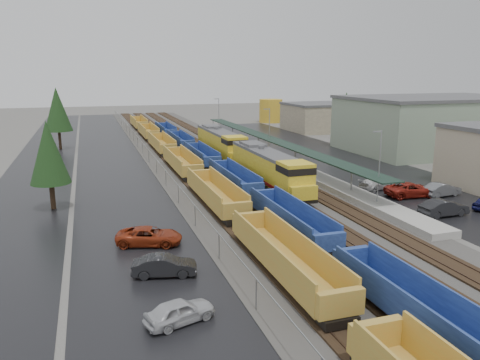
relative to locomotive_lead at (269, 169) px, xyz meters
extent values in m
plane|color=#56544F|center=(-2.00, -30.95, -2.47)|extent=(360.00, 360.00, 0.00)
cube|color=#302D2B|center=(-2.00, 29.05, -2.43)|extent=(20.00, 160.00, 0.08)
cube|color=black|center=(-8.00, 29.05, -2.32)|extent=(2.60, 160.00, 0.15)
cube|color=#473326|center=(-8.72, 29.05, -2.21)|extent=(0.08, 160.00, 0.07)
cube|color=#473326|center=(-7.28, 29.05, -2.21)|extent=(0.08, 160.00, 0.07)
cube|color=black|center=(-4.00, 29.05, -2.32)|extent=(2.60, 160.00, 0.15)
cube|color=#473326|center=(-4.72, 29.05, -2.21)|extent=(0.08, 160.00, 0.07)
cube|color=#473326|center=(-3.28, 29.05, -2.21)|extent=(0.08, 160.00, 0.07)
cube|color=black|center=(0.00, 29.05, -2.32)|extent=(2.60, 160.00, 0.15)
cube|color=#473326|center=(-0.72, 29.05, -2.21)|extent=(0.08, 160.00, 0.07)
cube|color=#473326|center=(0.72, 29.05, -2.21)|extent=(0.08, 160.00, 0.07)
cube|color=black|center=(4.00, 29.05, -2.32)|extent=(2.60, 160.00, 0.15)
cube|color=#473326|center=(3.28, 29.05, -2.21)|extent=(0.08, 160.00, 0.07)
cube|color=#473326|center=(4.72, 29.05, -2.21)|extent=(0.08, 160.00, 0.07)
cube|color=black|center=(-17.00, 29.05, -2.46)|extent=(10.00, 160.00, 0.02)
cube|color=black|center=(-27.00, 29.05, -2.46)|extent=(9.00, 160.00, 0.02)
cube|color=black|center=(17.00, 19.05, -2.46)|extent=(16.00, 100.00, 0.02)
cube|color=#9E9B93|center=(7.50, 19.05, -2.12)|extent=(3.00, 80.00, 0.70)
cylinder|color=gray|center=(7.50, -5.95, -0.57)|extent=(0.16, 0.16, 2.40)
cylinder|color=gray|center=(7.50, 9.05, -0.57)|extent=(0.16, 0.16, 2.40)
cylinder|color=gray|center=(7.50, 24.05, -0.57)|extent=(0.16, 0.16, 2.40)
cylinder|color=gray|center=(7.50, 39.05, -0.57)|extent=(0.16, 0.16, 2.40)
cylinder|color=gray|center=(7.50, 54.05, -0.57)|extent=(0.16, 0.16, 2.40)
cube|color=black|center=(7.50, 19.05, 0.73)|extent=(2.60, 65.00, 0.15)
cylinder|color=gray|center=(7.50, -10.95, 1.53)|extent=(0.12, 0.12, 8.00)
cube|color=gray|center=(7.00, -10.95, 5.43)|extent=(1.00, 0.15, 0.12)
cylinder|color=gray|center=(7.50, 19.05, 1.53)|extent=(0.12, 0.12, 8.00)
cube|color=gray|center=(7.00, 19.05, 5.43)|extent=(1.00, 0.15, 0.12)
cylinder|color=gray|center=(7.50, 49.05, 1.53)|extent=(0.12, 0.12, 8.00)
cube|color=gray|center=(7.00, 49.05, 5.43)|extent=(1.00, 0.15, 0.12)
cylinder|color=gray|center=(-11.50, -26.95, -1.47)|extent=(0.08, 0.08, 2.00)
cylinder|color=gray|center=(-11.50, -18.95, -1.47)|extent=(0.08, 0.08, 2.00)
cylinder|color=gray|center=(-11.50, -10.95, -1.47)|extent=(0.08, 0.08, 2.00)
cylinder|color=gray|center=(-11.50, -2.95, -1.47)|extent=(0.08, 0.08, 2.00)
cylinder|color=gray|center=(-11.50, 5.05, -1.47)|extent=(0.08, 0.08, 2.00)
cylinder|color=gray|center=(-11.50, 13.05, -1.47)|extent=(0.08, 0.08, 2.00)
cylinder|color=gray|center=(-11.50, 21.05, -1.47)|extent=(0.08, 0.08, 2.00)
cylinder|color=gray|center=(-11.50, 29.05, -1.47)|extent=(0.08, 0.08, 2.00)
cylinder|color=gray|center=(-11.50, 37.05, -1.47)|extent=(0.08, 0.08, 2.00)
cylinder|color=gray|center=(-11.50, 45.05, -1.47)|extent=(0.08, 0.08, 2.00)
cylinder|color=gray|center=(-11.50, 53.05, -1.47)|extent=(0.08, 0.08, 2.00)
cylinder|color=gray|center=(-11.50, 61.05, -1.47)|extent=(0.08, 0.08, 2.00)
cylinder|color=gray|center=(-11.50, 69.05, -1.47)|extent=(0.08, 0.08, 2.00)
cylinder|color=gray|center=(-11.50, 77.05, -1.47)|extent=(0.08, 0.08, 2.00)
cylinder|color=gray|center=(-11.50, 85.05, -1.47)|extent=(0.08, 0.08, 2.00)
cylinder|color=gray|center=(-11.50, 93.05, -1.47)|extent=(0.08, 0.08, 2.00)
cylinder|color=gray|center=(-11.50, 101.05, -1.47)|extent=(0.08, 0.08, 2.00)
cube|color=gray|center=(-11.50, 29.05, -0.47)|extent=(0.05, 160.00, 0.05)
cube|color=gray|center=(38.00, 17.05, 2.03)|extent=(30.00, 20.00, 9.00)
cube|color=#59595B|center=(38.00, 17.05, 6.78)|extent=(30.60, 20.40, 0.50)
cube|color=gray|center=(34.00, 49.05, 0.53)|extent=(18.00, 14.00, 6.00)
cube|color=#59595B|center=(34.00, 49.05, 3.78)|extent=(18.36, 14.28, 0.50)
ellipsoid|color=#4C5C47|center=(-32.00, 169.05, -2.47)|extent=(154.00, 110.00, 19.80)
ellipsoid|color=#4C5C47|center=(38.00, 179.05, -2.47)|extent=(196.00, 140.00, 25.20)
ellipsoid|color=#4C5C47|center=(108.00, 189.05, -2.47)|extent=(168.00, 120.00, 21.60)
cylinder|color=#332316|center=(-24.00, -0.95, -1.12)|extent=(0.50, 0.50, 2.70)
cone|color=black|center=(-24.00, -0.95, 3.38)|extent=(3.96, 3.96, 6.30)
cylinder|color=#332316|center=(-25.00, 39.05, -0.82)|extent=(0.50, 0.50, 3.30)
cone|color=black|center=(-25.00, 39.05, 4.68)|extent=(4.84, 4.84, 7.70)
cylinder|color=#332316|center=(26.00, 27.05, -0.97)|extent=(0.50, 0.50, 3.00)
cone|color=black|center=(26.00, 27.05, 4.03)|extent=(4.40, 4.40, 7.00)
cube|color=black|center=(0.00, 0.73, -1.61)|extent=(3.07, 20.48, 0.41)
cube|color=gold|center=(0.00, 1.75, 0.13)|extent=(2.87, 16.38, 3.07)
cube|color=gold|center=(0.00, -7.26, 0.33)|extent=(3.07, 3.28, 3.48)
cube|color=black|center=(0.00, -7.26, 1.36)|extent=(3.12, 3.33, 0.72)
cube|color=gold|center=(0.00, -9.10, -0.69)|extent=(2.87, 1.02, 1.43)
cube|color=#59595B|center=(0.00, 1.75, 1.77)|extent=(2.92, 16.38, 0.36)
cube|color=maroon|center=(-1.45, 1.75, -1.10)|extent=(0.04, 16.38, 0.36)
cube|color=maroon|center=(1.45, 1.75, -1.10)|extent=(0.04, 16.38, 0.36)
cube|color=black|center=(0.00, 0.73, -2.02)|extent=(2.25, 6.14, 0.61)
cube|color=black|center=(0.00, -6.44, -1.92)|extent=(2.46, 4.10, 0.51)
cube|color=black|center=(0.00, 7.89, -1.92)|extent=(2.46, 4.10, 0.51)
cylinder|color=#59595B|center=(0.00, 2.77, 2.08)|extent=(0.72, 0.72, 0.51)
cube|color=#59595B|center=(0.00, 5.85, 2.02)|extent=(2.46, 4.10, 0.51)
cube|color=black|center=(0.00, 21.73, -1.61)|extent=(3.07, 20.48, 0.41)
cube|color=gold|center=(0.00, 22.75, 0.13)|extent=(2.87, 16.38, 3.07)
cube|color=gold|center=(0.00, 13.74, 0.33)|extent=(3.07, 3.28, 3.48)
cube|color=black|center=(0.00, 13.74, 1.36)|extent=(3.12, 3.33, 0.72)
cube|color=gold|center=(0.00, 11.90, -0.69)|extent=(2.87, 1.02, 1.43)
cube|color=#59595B|center=(0.00, 22.75, 1.77)|extent=(2.92, 16.38, 0.36)
cube|color=maroon|center=(-1.45, 22.75, -1.10)|extent=(0.04, 16.38, 0.36)
cube|color=maroon|center=(1.45, 22.75, -1.10)|extent=(0.04, 16.38, 0.36)
cube|color=black|center=(0.00, 21.73, -2.02)|extent=(2.25, 6.14, 0.61)
cube|color=black|center=(0.00, 14.56, -1.92)|extent=(2.46, 4.10, 0.51)
cube|color=black|center=(0.00, 28.89, -1.92)|extent=(2.46, 4.10, 0.51)
cylinder|color=#59595B|center=(0.00, 23.77, 2.08)|extent=(0.72, 0.72, 0.51)
cube|color=#59595B|center=(0.00, 26.85, 2.02)|extent=(2.46, 4.10, 0.51)
cube|color=gold|center=(-8.00, -33.66, -0.86)|extent=(2.74, 0.53, 1.47)
cube|color=gold|center=(-8.00, -23.02, -1.59)|extent=(2.74, 14.33, 0.26)
cube|color=gold|center=(-9.32, -23.02, -0.65)|extent=(0.16, 14.33, 1.90)
cube|color=gold|center=(-6.68, -23.02, -0.65)|extent=(0.16, 14.33, 1.90)
cube|color=gold|center=(-8.00, -30.39, -0.86)|extent=(2.74, 0.53, 1.47)
cube|color=gold|center=(-8.00, -15.64, -0.86)|extent=(2.74, 0.53, 1.47)
cube|color=black|center=(-8.00, -29.65, -1.91)|extent=(2.11, 2.32, 0.53)
cube|color=black|center=(-8.00, -16.38, -1.91)|extent=(2.11, 2.32, 0.53)
cube|color=gold|center=(-8.00, -5.00, -1.59)|extent=(2.74, 14.33, 0.26)
cube|color=gold|center=(-9.32, -5.00, -0.65)|extent=(0.16, 14.33, 1.90)
cube|color=gold|center=(-6.68, -5.00, -0.65)|extent=(0.16, 14.33, 1.90)
cube|color=gold|center=(-8.00, -12.38, -0.86)|extent=(2.74, 0.53, 1.47)
cube|color=gold|center=(-8.00, 2.37, -0.86)|extent=(2.74, 0.53, 1.47)
cube|color=black|center=(-8.00, -11.64, -1.91)|extent=(2.11, 2.32, 0.53)
cube|color=black|center=(-8.00, 1.63, -1.91)|extent=(2.11, 2.32, 0.53)
cube|color=gold|center=(-8.00, 13.01, -1.59)|extent=(2.74, 14.33, 0.26)
cube|color=gold|center=(-9.32, 13.01, -0.65)|extent=(0.16, 14.33, 1.90)
cube|color=gold|center=(-6.68, 13.01, -0.65)|extent=(0.16, 14.33, 1.90)
cube|color=gold|center=(-8.00, 5.64, -0.86)|extent=(2.74, 0.53, 1.47)
cube|color=gold|center=(-8.00, 20.39, -0.86)|extent=(2.74, 0.53, 1.47)
cube|color=black|center=(-8.00, 6.37, -1.91)|extent=(2.11, 2.32, 0.53)
cube|color=black|center=(-8.00, 19.65, -1.91)|extent=(2.11, 2.32, 0.53)
cube|color=gold|center=(-8.00, 31.03, -1.59)|extent=(2.74, 14.33, 0.26)
cube|color=gold|center=(-9.32, 31.03, -0.65)|extent=(0.16, 14.33, 1.90)
cube|color=gold|center=(-6.68, 31.03, -0.65)|extent=(0.16, 14.33, 1.90)
cube|color=gold|center=(-8.00, 23.65, -0.86)|extent=(2.74, 0.53, 1.47)
cube|color=gold|center=(-8.00, 38.40, -0.86)|extent=(2.74, 0.53, 1.47)
cube|color=black|center=(-8.00, 24.39, -1.91)|extent=(2.11, 2.32, 0.53)
cube|color=black|center=(-8.00, 37.66, -1.91)|extent=(2.11, 2.32, 0.53)
cube|color=gold|center=(-8.00, 49.04, -1.59)|extent=(2.74, 14.33, 0.26)
cube|color=gold|center=(-9.32, 49.04, -0.65)|extent=(0.16, 14.33, 1.90)
cube|color=gold|center=(-6.68, 49.04, -0.65)|extent=(0.16, 14.33, 1.90)
cube|color=gold|center=(-8.00, 41.67, -0.86)|extent=(2.74, 0.53, 1.47)
cube|color=gold|center=(-8.00, 56.42, -0.86)|extent=(2.74, 0.53, 1.47)
cube|color=black|center=(-8.00, 42.40, -1.91)|extent=(2.11, 2.32, 0.53)
cube|color=black|center=(-8.00, 55.68, -1.91)|extent=(2.11, 2.32, 0.53)
cube|color=gold|center=(-8.00, 67.06, -1.59)|extent=(2.74, 14.33, 0.26)
cube|color=gold|center=(-9.32, 67.06, -0.65)|extent=(0.16, 14.33, 1.90)
cube|color=gold|center=(-6.68, 67.06, -0.65)|extent=(0.16, 14.33, 1.90)
cube|color=gold|center=(-8.00, 59.68, -0.86)|extent=(2.74, 0.53, 1.47)
cube|color=gold|center=(-8.00, 74.43, -0.86)|extent=(2.74, 0.53, 1.47)
cube|color=black|center=(-8.00, 60.42, -1.91)|extent=(2.11, 2.32, 0.53)
cube|color=black|center=(-8.00, 73.69, -1.91)|extent=(2.11, 2.32, 0.53)
cube|color=navy|center=(-4.00, -31.64, -1.64)|extent=(2.54, 13.14, 0.24)
cube|color=navy|center=(-5.22, -31.64, -0.75)|extent=(0.15, 13.14, 1.76)
cube|color=navy|center=(-2.78, -31.64, -0.75)|extent=(0.15, 13.14, 1.76)
cube|color=navy|center=(-4.00, -24.87, -0.95)|extent=(2.54, 0.49, 1.37)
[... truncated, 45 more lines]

